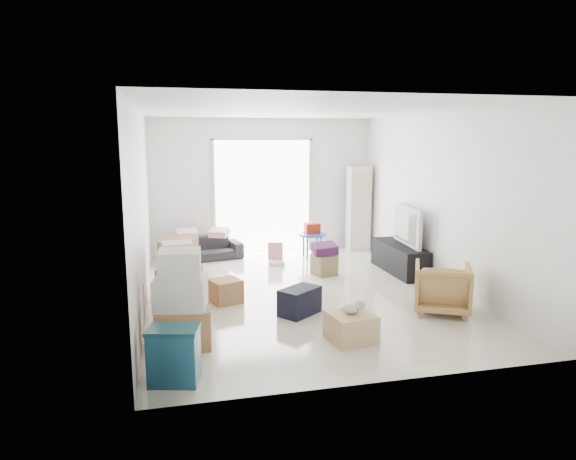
% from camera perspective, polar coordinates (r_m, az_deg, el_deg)
% --- Properties ---
extents(room_shell, '(4.98, 6.48, 3.18)m').
position_cam_1_polar(room_shell, '(7.56, 1.33, 2.89)').
color(room_shell, silver).
rests_on(room_shell, ground).
extents(sliding_door, '(2.10, 0.04, 2.33)m').
position_cam_1_polar(sliding_door, '(10.47, -2.81, 4.32)').
color(sliding_door, white).
rests_on(sliding_door, room_shell).
extents(ac_tower, '(0.45, 0.30, 1.75)m').
position_cam_1_polar(ac_tower, '(10.73, 7.84, 2.40)').
color(ac_tower, beige).
rests_on(ac_tower, room_shell).
extents(tv_console, '(0.44, 1.47, 0.49)m').
position_cam_1_polar(tv_console, '(9.15, 12.29, -3.09)').
color(tv_console, black).
rests_on(tv_console, room_shell).
extents(television, '(0.76, 1.21, 0.15)m').
position_cam_1_polar(television, '(9.09, 12.37, -1.12)').
color(television, black).
rests_on(television, tv_console).
extents(sofa, '(1.54, 0.73, 0.58)m').
position_cam_1_polar(sofa, '(9.98, -9.49, -1.63)').
color(sofa, '#2B2B30').
rests_on(sofa, room_shell).
extents(pillow_left, '(0.37, 0.30, 0.11)m').
position_cam_1_polar(pillow_left, '(9.92, -11.19, 0.28)').
color(pillow_left, '#EAABBE').
rests_on(pillow_left, sofa).
extents(pillow_right, '(0.39, 0.36, 0.11)m').
position_cam_1_polar(pillow_right, '(9.92, -7.66, 0.36)').
color(pillow_right, '#EAABBE').
rests_on(pillow_right, sofa).
extents(armchair, '(0.94, 0.92, 0.73)m').
position_cam_1_polar(armchair, '(7.20, 16.77, -5.92)').
color(armchair, '#9E7646').
rests_on(armchair, room_shell).
extents(storage_bins, '(0.54, 0.44, 0.55)m').
position_cam_1_polar(storage_bins, '(5.13, -12.55, -13.40)').
color(storage_bins, navy).
rests_on(storage_bins, room_shell).
extents(box_stack_a, '(0.63, 0.55, 1.11)m').
position_cam_1_polar(box_stack_a, '(5.87, -11.80, -8.06)').
color(box_stack_a, '#9F7348').
rests_on(box_stack_a, room_shell).
extents(box_stack_b, '(0.54, 0.50, 0.99)m').
position_cam_1_polar(box_stack_b, '(6.88, -12.04, -5.92)').
color(box_stack_b, '#9F7348').
rests_on(box_stack_b, room_shell).
extents(box_stack_c, '(0.71, 0.67, 0.84)m').
position_cam_1_polar(box_stack_c, '(7.81, -12.00, -4.13)').
color(box_stack_c, '#9F7348').
rests_on(box_stack_c, room_shell).
extents(loose_box, '(0.51, 0.51, 0.33)m').
position_cam_1_polar(loose_box, '(7.41, -6.96, -6.73)').
color(loose_box, '#9F7348').
rests_on(loose_box, room_shell).
extents(duffel_bag, '(0.64, 0.60, 0.36)m').
position_cam_1_polar(duffel_bag, '(6.87, 1.30, -7.91)').
color(duffel_bag, black).
rests_on(duffel_bag, room_shell).
extents(ottoman, '(0.43, 0.43, 0.36)m').
position_cam_1_polar(ottoman, '(8.81, 4.04, -3.85)').
color(ottoman, olive).
rests_on(ottoman, room_shell).
extents(blanket, '(0.40, 0.40, 0.14)m').
position_cam_1_polar(blanket, '(8.75, 4.06, -2.28)').
color(blanket, '#3E1B43').
rests_on(blanket, ottoman).
extents(kids_table, '(0.55, 0.55, 0.67)m').
position_cam_1_polar(kids_table, '(10.02, 2.70, -0.32)').
color(kids_table, blue).
rests_on(kids_table, room_shell).
extents(toy_walker, '(0.35, 0.32, 0.40)m').
position_cam_1_polar(toy_walker, '(9.52, -1.32, -3.17)').
color(toy_walker, silver).
rests_on(toy_walker, room_shell).
extents(wood_crate, '(0.56, 0.56, 0.33)m').
position_cam_1_polar(wood_crate, '(6.06, 6.99, -10.65)').
color(wood_crate, tan).
rests_on(wood_crate, room_shell).
extents(plush_bunny, '(0.29, 0.16, 0.14)m').
position_cam_1_polar(plush_bunny, '(6.00, 7.30, -8.56)').
color(plush_bunny, '#B2ADA8').
rests_on(plush_bunny, wood_crate).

